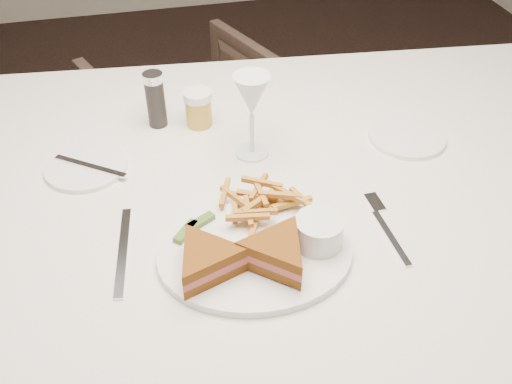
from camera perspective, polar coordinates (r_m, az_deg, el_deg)
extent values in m
plane|color=black|center=(1.79, -13.08, -14.88)|extent=(5.00, 5.00, 0.00)
cube|color=silver|center=(1.33, -0.51, -12.76)|extent=(1.72, 1.24, 0.75)
imported|color=#44332A|center=(2.06, -6.16, 6.54)|extent=(0.76, 0.74, 0.61)
ellipsoid|color=white|center=(0.94, -0.09, -6.22)|extent=(0.34, 0.28, 0.01)
cube|color=silver|center=(0.97, -13.16, -5.76)|extent=(0.04, 0.21, 0.00)
cylinder|color=white|center=(1.17, -16.62, 2.47)|extent=(0.16, 0.16, 0.01)
cylinder|color=white|center=(1.24, 14.85, 5.37)|extent=(0.16, 0.16, 0.01)
cylinder|color=black|center=(1.23, -10.01, 9.08)|extent=(0.04, 0.04, 0.12)
cylinder|color=gold|center=(1.23, -5.78, 8.32)|extent=(0.06, 0.06, 0.08)
cube|color=#436623|center=(0.98, -5.61, -3.01)|extent=(0.06, 0.04, 0.01)
cube|color=#436623|center=(0.96, -7.03, -3.94)|extent=(0.05, 0.05, 0.01)
cylinder|color=white|center=(0.93, 6.29, -3.98)|extent=(0.08, 0.08, 0.05)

